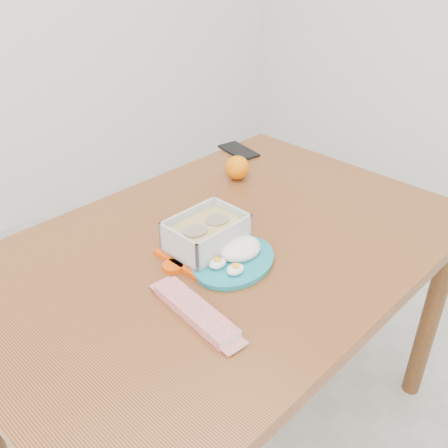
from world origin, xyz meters
TOP-DOWN VIEW (x-y plane):
  - ground at (0.00, 0.00)m, footprint 3.50×3.50m
  - dining_table at (0.01, 0.02)m, footprint 1.40×1.02m
  - food_container at (-0.04, 0.02)m, footprint 0.23×0.19m
  - orange_fruit at (0.28, 0.29)m, footprint 0.08×0.08m
  - rice_plate at (-0.02, -0.06)m, footprint 0.28×0.28m
  - candy_bar at (-0.21, -0.16)m, footprint 0.06×0.23m
  - smartphone at (0.42, 0.44)m, footprint 0.09×0.16m

SIDE VIEW (x-z plane):
  - ground at x=0.00m, z-range 0.00..0.00m
  - dining_table at x=0.01m, z-range 0.29..1.04m
  - smartphone at x=0.42m, z-range 0.75..0.76m
  - candy_bar at x=-0.21m, z-range 0.75..0.77m
  - rice_plate at x=-0.02m, z-range 0.74..0.80m
  - orange_fruit at x=0.28m, z-range 0.75..0.83m
  - food_container at x=-0.04m, z-range 0.75..0.84m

